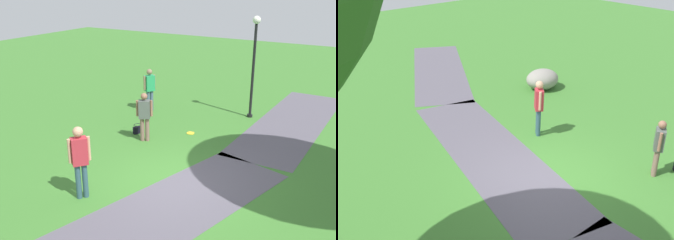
{
  "view_description": "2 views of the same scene",
  "coord_description": "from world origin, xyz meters",
  "views": [
    {
      "loc": [
        7.99,
        4.49,
        5.0
      ],
      "look_at": [
        -0.58,
        -0.56,
        1.4
      ],
      "focal_mm": 42.71,
      "sensor_mm": 36.0,
      "label": 1
    },
    {
      "loc": [
        -6.04,
        6.91,
        6.05
      ],
      "look_at": [
        1.97,
        -0.29,
        0.85
      ],
      "focal_mm": 43.49,
      "sensor_mm": 36.0,
      "label": 2
    }
  ],
  "objects": [
    {
      "name": "ground_plane",
      "position": [
        0.0,
        0.0,
        0.0
      ],
      "size": [
        48.0,
        48.0,
        0.0
      ],
      "primitive_type": "plane",
      "color": "#3B762D"
    },
    {
      "name": "footpath_segment_near",
      "position": [
        -6.0,
        1.48,
        0.0
      ],
      "size": [
        8.05,
        2.4,
        0.01
      ],
      "color": "#56515D",
      "rests_on": "ground"
    },
    {
      "name": "footpath_segment_mid",
      "position": [
        1.87,
        0.37,
        0.0
      ],
      "size": [
        8.3,
        4.2,
        0.01
      ],
      "color": "#56515D",
      "rests_on": "ground"
    },
    {
      "name": "lamp_post",
      "position": [
        -5.77,
        -0.05,
        2.27
      ],
      "size": [
        0.28,
        0.28,
        3.7
      ],
      "color": "black",
      "rests_on": "ground"
    },
    {
      "name": "woman_with_handbag",
      "position": [
        -1.85,
        -2.17,
        0.91
      ],
      "size": [
        0.39,
        0.46,
        1.59
      ],
      "color": "#805E54",
      "rests_on": "ground"
    },
    {
      "name": "man_near_boulder",
      "position": [
        -4.49,
        -3.69,
        0.96
      ],
      "size": [
        0.47,
        0.38,
        1.66
      ],
      "color": "#445B73",
      "rests_on": "ground"
    },
    {
      "name": "passerby_on_path",
      "position": [
        1.82,
        -1.51,
        1.06
      ],
      "size": [
        0.43,
        0.41,
        1.8
      ],
      "color": "#30515E",
      "rests_on": "ground"
    },
    {
      "name": "handbag_on_grass",
      "position": [
        -2.25,
        -2.72,
        0.14
      ],
      "size": [
        0.37,
        0.37,
        0.31
      ],
      "color": "black",
      "rests_on": "ground"
    },
    {
      "name": "frisbee_on_grass",
      "position": [
        -3.15,
        -1.19,
        0.01
      ],
      "size": [
        0.26,
        0.26,
        0.02
      ],
      "color": "yellow",
      "rests_on": "ground"
    }
  ]
}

